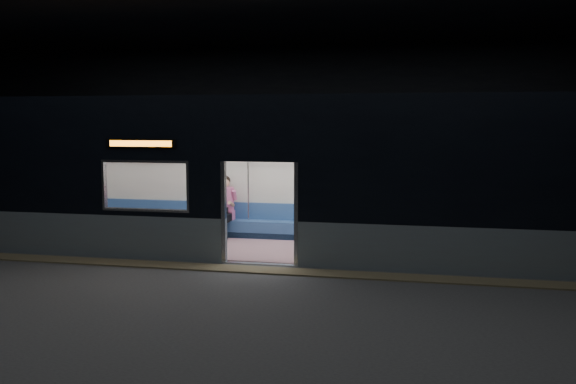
% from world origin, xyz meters
% --- Properties ---
extents(station_floor, '(24.00, 14.00, 0.01)m').
position_xyz_m(station_floor, '(0.00, 0.00, -0.01)').
color(station_floor, '#47494C').
rests_on(station_floor, ground).
extents(station_envelope, '(24.00, 14.00, 5.00)m').
position_xyz_m(station_envelope, '(0.00, 0.00, 3.66)').
color(station_envelope, black).
rests_on(station_envelope, station_floor).
extents(tactile_strip, '(22.80, 0.50, 0.03)m').
position_xyz_m(tactile_strip, '(0.00, 0.55, 0.01)').
color(tactile_strip, '#8C7F59').
rests_on(tactile_strip, station_floor).
extents(metro_car, '(18.00, 3.04, 3.35)m').
position_xyz_m(metro_car, '(-0.00, 2.54, 1.85)').
color(metro_car, gray).
rests_on(metro_car, station_floor).
extents(passenger, '(0.46, 0.78, 1.48)m').
position_xyz_m(passenger, '(-1.53, 3.55, 0.84)').
color(passenger, black).
rests_on(passenger, metro_car).
extents(handbag, '(0.39, 0.37, 0.16)m').
position_xyz_m(handbag, '(-1.55, 3.29, 0.70)').
color(handbag, black).
rests_on(handbag, passenger).
extents(transit_map, '(1.11, 0.03, 0.72)m').
position_xyz_m(transit_map, '(3.05, 3.85, 1.51)').
color(transit_map, white).
rests_on(transit_map, metro_car).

